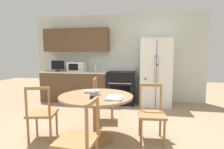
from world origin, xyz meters
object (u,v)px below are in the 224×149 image
(dining_chair_right, at_px, (151,114))
(wallet, at_px, (94,96))
(dining_chair_left, at_px, (42,114))
(oven_range, at_px, (121,87))
(microwave, at_px, (77,67))
(refrigerator, at_px, (155,72))
(dining_chair_near, at_px, (79,140))
(countertop_tv, at_px, (58,65))
(candle_glass, at_px, (97,93))
(dining_chair_far, at_px, (103,100))
(counter_bottle, at_px, (95,69))

(dining_chair_right, xyz_separation_m, wallet, (-0.86, -0.34, 0.33))
(dining_chair_left, height_order, wallet, dining_chair_left)
(oven_range, height_order, microwave, microwave)
(refrigerator, relative_size, microwave, 3.55)
(oven_range, height_order, dining_chair_right, oven_range)
(dining_chair_right, distance_m, dining_chair_left, 1.77)
(microwave, bearing_deg, dining_chair_near, -68.60)
(oven_range, xyz_separation_m, countertop_tv, (-1.97, 0.03, 0.61))
(oven_range, relative_size, candle_glass, 11.28)
(dining_chair_right, relative_size, dining_chair_far, 1.00)
(dining_chair_left, bearing_deg, candle_glass, -2.41)
(countertop_tv, bearing_deg, dining_chair_far, -39.86)
(counter_bottle, relative_size, dining_chair_far, 0.27)
(candle_glass, bearing_deg, dining_chair_right, 8.93)
(candle_glass, height_order, wallet, candle_glass)
(countertop_tv, xyz_separation_m, counter_bottle, (1.18, 0.03, -0.08))
(dining_chair_right, height_order, candle_glass, dining_chair_right)
(oven_range, bearing_deg, counter_bottle, 175.65)
(dining_chair_far, bearing_deg, dining_chair_left, -44.93)
(oven_range, xyz_separation_m, microwave, (-1.36, 0.08, 0.57))
(counter_bottle, distance_m, dining_chair_left, 2.57)
(microwave, relative_size, dining_chair_left, 0.57)
(dining_chair_left, bearing_deg, dining_chair_right, -2.80)
(oven_range, xyz_separation_m, dining_chair_left, (-1.00, -2.44, -0.03))
(dining_chair_right, xyz_separation_m, candle_glass, (-0.86, -0.13, 0.34))
(dining_chair_far, bearing_deg, candle_glass, -0.02)
(oven_range, relative_size, countertop_tv, 2.77)
(dining_chair_right, bearing_deg, microwave, -51.03)
(dining_chair_far, bearing_deg, oven_range, 163.68)
(countertop_tv, xyz_separation_m, dining_chair_near, (1.89, -3.22, -0.64))
(wallet, bearing_deg, counter_bottle, 104.84)
(microwave, xyz_separation_m, candle_glass, (1.25, -2.36, -0.26))
(dining_chair_right, bearing_deg, dining_chair_near, 46.85)
(microwave, bearing_deg, dining_chair_far, -52.75)
(counter_bottle, bearing_deg, dining_chair_right, -55.25)
(dining_chair_left, relative_size, wallet, 5.70)
(counter_bottle, relative_size, dining_chair_left, 0.27)
(microwave, distance_m, wallet, 2.87)
(countertop_tv, xyz_separation_m, dining_chair_left, (0.97, -2.47, -0.64))
(oven_range, distance_m, dining_chair_left, 2.64)
(countertop_tv, distance_m, candle_glass, 2.99)
(candle_glass, relative_size, wallet, 0.61)
(countertop_tv, bearing_deg, dining_chair_near, -59.69)
(refrigerator, xyz_separation_m, wallet, (-1.05, -2.46, -0.15))
(oven_range, distance_m, dining_chair_far, 1.44)
(countertop_tv, relative_size, candle_glass, 4.07)
(dining_chair_near, xyz_separation_m, wallet, (-0.03, 0.70, 0.33))
(microwave, xyz_separation_m, countertop_tv, (-0.60, -0.04, 0.04))
(refrigerator, xyz_separation_m, dining_chair_left, (-1.94, -2.41, -0.48))
(counter_bottle, relative_size, wallet, 1.51)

